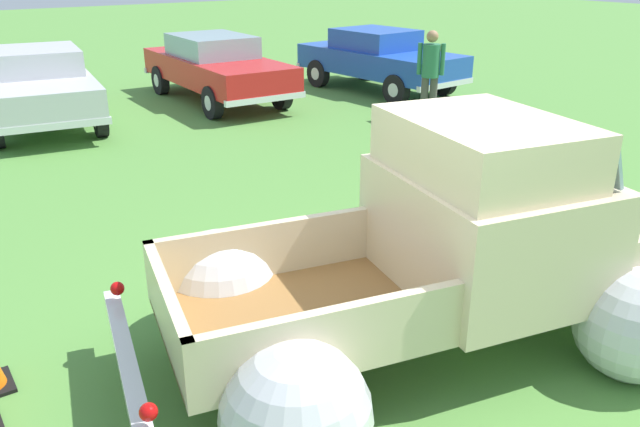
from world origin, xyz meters
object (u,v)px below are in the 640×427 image
object	(u,v)px
vintage_pickup_truck	(455,260)
show_car_2	(216,66)
show_car_3	(379,58)
spectator_0	(430,69)
show_car_1	(39,84)

from	to	relation	value
vintage_pickup_truck	show_car_2	distance (m)	10.22
show_car_3	spectator_0	xyz separation A→B (m)	(-1.04, -2.82, 0.21)
vintage_pickup_truck	spectator_0	distance (m)	7.98
vintage_pickup_truck	show_car_3	size ratio (longest dim) A/B	1.13
vintage_pickup_truck	show_car_3	world-z (taller)	vintage_pickup_truck
show_car_3	spectator_0	size ratio (longest dim) A/B	2.51
spectator_0	show_car_2	bearing A→B (deg)	81.25
show_car_2	spectator_0	size ratio (longest dim) A/B	2.69
show_car_2	spectator_0	xyz separation A→B (m)	(2.67, -3.96, 0.21)
vintage_pickup_truck	show_car_1	world-z (taller)	vintage_pickup_truck
vintage_pickup_truck	show_car_2	xyz separation A→B (m)	(2.70, 9.85, 0.02)
spectator_0	show_car_1	bearing A→B (deg)	105.57
show_car_3	show_car_2	bearing A→B (deg)	-111.95
vintage_pickup_truck	show_car_2	size ratio (longest dim) A/B	1.06
show_car_1	show_car_2	world-z (taller)	same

